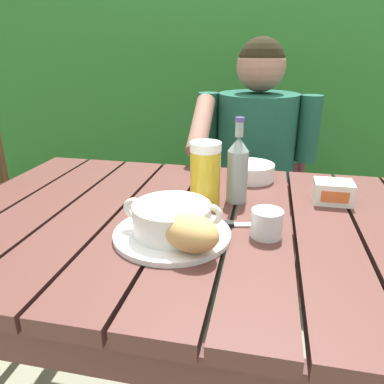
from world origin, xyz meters
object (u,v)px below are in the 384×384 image
Objects in this scene: person_eating at (254,166)px; butter_tub at (333,192)px; bread_roll at (191,233)px; beer_glass at (205,174)px; diner_bowl at (251,171)px; water_glass_small at (267,223)px; table_knife at (233,224)px; chair_near_diner at (253,203)px; soup_bowl at (172,218)px; beer_bottle at (238,168)px; serving_plate at (172,234)px.

person_eating is 0.55m from butter_tub.
beer_glass reaches higher than bread_roll.
diner_bowl is (0.00, -0.34, 0.09)m from person_eating.
water_glass_small is 0.09m from table_knife.
table_knife is (0.09, -0.12, -0.08)m from beer_glass.
chair_near_diner is at bearing 88.63° from table_knife.
person_eating reaches higher than chair_near_diner.
table_knife is (0.13, 0.08, -0.04)m from soup_bowl.
beer_bottle is 0.27m from butter_tub.
person_eating is 8.13× the size of diner_bowl.
serving_plate is 1.17× the size of soup_bowl.
chair_near_diner reaches higher than bread_roll.
butter_tub is (0.23, -0.49, 0.09)m from person_eating.
chair_near_diner is 0.64m from diner_bowl.
soup_bowl is 1.32× the size of beer_glass.
serving_plate is 0.47m from butter_tub.
soup_bowl is 1.50× the size of diner_bowl.
beer_bottle is (0.12, 0.23, 0.09)m from serving_plate.
soup_bowl is 0.27m from beer_bottle.
beer_glass reaches higher than table_knife.
serving_plate is 0.10m from bread_roll.
soup_bowl is 0.21m from beer_glass.
serving_plate is 0.15m from table_knife.
person_eating is 5.42× the size of soup_bowl.
beer_glass is (-0.11, -0.57, 0.15)m from person_eating.
serving_plate is (-0.15, -0.97, 0.31)m from chair_near_diner.
beer_bottle is at bearing -170.34° from butter_tub.
beer_glass is at bearing 136.71° from water_glass_small.
bread_roll reaches higher than water_glass_small.
water_glass_small is at bearing -85.30° from person_eating.
bread_roll is at bearing -101.99° from beer_bottle.
soup_bowl is 1.44× the size of table_knife.
beer_glass is 1.09× the size of table_knife.
person_eating is 7.78× the size of table_knife.
water_glass_small is (0.08, -0.19, -0.06)m from beer_bottle.
person_eating is at bearing -90.84° from chair_near_diner.
person_eating is 0.79m from serving_plate.
water_glass_small is 0.29m from butter_tub.
soup_bowl is at bearing -117.18° from beer_bottle.
serving_plate is at bearing -109.14° from diner_bowl.
water_glass_small reaches higher than butter_tub.
bread_roll is 0.96× the size of table_knife.
diner_bowl is at bearing 98.43° from water_glass_small.
beer_glass is 0.17m from table_knife.
chair_near_diner is 13.55× the size of water_glass_small.
diner_bowl is (0.11, 0.23, -0.06)m from beer_glass.
serving_plate is 0.04m from soup_bowl.
butter_tub is (0.26, 0.04, -0.06)m from beer_bottle.
water_glass_small is (0.17, -0.16, -0.05)m from beer_glass.
serving_plate is 0.45m from diner_bowl.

